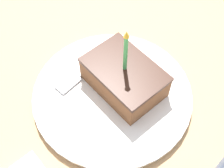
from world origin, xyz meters
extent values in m
cube|color=tan|center=(0.00, 0.00, -0.02)|extent=(2.40, 2.40, 0.04)
cylinder|color=white|center=(0.00, -0.01, 0.01)|extent=(0.27, 0.27, 0.02)
cylinder|color=white|center=(0.00, -0.01, 0.01)|extent=(0.28, 0.28, 0.01)
cube|color=brown|center=(0.02, -0.02, 0.04)|extent=(0.09, 0.13, 0.04)
cube|color=#381E14|center=(0.02, -0.02, 0.06)|extent=(0.09, 0.13, 0.01)
cylinder|color=#4CBF66|center=(0.02, -0.02, 0.10)|extent=(0.01, 0.01, 0.07)
cone|color=yellow|center=(0.02, -0.02, 0.15)|extent=(0.01, 0.01, 0.01)
cube|color=silver|center=(0.04, 0.06, 0.02)|extent=(0.13, 0.02, 0.00)
cube|color=silver|center=(-0.05, 0.05, 0.02)|extent=(0.05, 0.03, 0.00)
camera|label=1|loc=(-0.19, -0.24, 0.47)|focal=50.00mm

